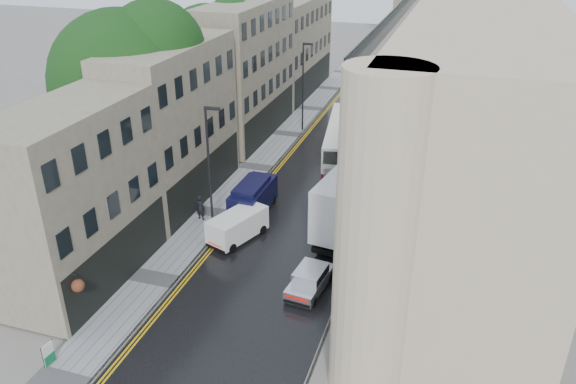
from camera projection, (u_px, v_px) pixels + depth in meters
The scene contains 16 objects.
road at pixel (326, 177), 44.49m from camera, with size 9.00×85.00×0.02m, color black.
left_sidewalk at pixel (257, 167), 46.06m from camera, with size 2.70×85.00×0.12m, color gray.
right_sidewalk at pixel (394, 185), 43.00m from camera, with size 1.80×85.00×0.12m, color slate.
old_shop_row at pixel (225, 85), 46.56m from camera, with size 4.50×56.00×12.00m, color gray, non-canonical shape.
modern_block at pixel (474, 110), 37.34m from camera, with size 8.00×40.00×14.00m, color #C0AC8F, non-canonical shape.
tree_near at pixel (125, 105), 38.41m from camera, with size 10.56×10.56×13.89m, color black, non-canonical shape.
tree_far at pixel (210, 72), 49.78m from camera, with size 9.24×9.24×12.46m, color black, non-canonical shape.
cream_bus at pixel (326, 155), 44.45m from camera, with size 2.62×11.52×3.14m, color white, non-canonical shape.
white_lorry at pixel (322, 212), 34.53m from camera, with size 2.49×8.31×4.36m, color white, non-canonical shape.
silver_hatchback at pixel (288, 289), 29.91m from camera, with size 1.59×3.64×1.36m, color #B8B8BD, non-canonical shape.
white_van at pixel (212, 231), 34.92m from camera, with size 1.76×4.10×1.86m, color white, non-canonical shape.
navy_van at pixel (232, 205), 37.46m from camera, with size 1.91×4.78×2.44m, color black, non-canonical shape.
pedestrian at pixel (200, 207), 37.67m from camera, with size 0.64×0.42×1.76m, color black.
lamp_post_near at pixel (210, 174), 34.32m from camera, with size 0.96×0.21×8.53m, color black, non-canonical shape.
lamp_post_far at pixel (303, 88), 52.20m from camera, with size 0.93×0.21×8.25m, color black, non-canonical shape.
estate_sign at pixel (48, 354), 25.50m from camera, with size 0.08×0.65×1.08m, color white, non-canonical shape.
Camera 1 is at (9.34, -12.01, 18.49)m, focal length 35.00 mm.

